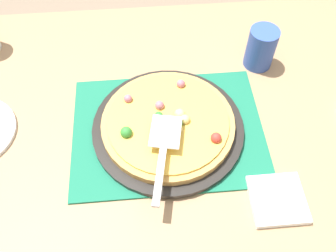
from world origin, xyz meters
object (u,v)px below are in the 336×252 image
object	(u,v)px
pizza_pan	(168,128)
pizza	(168,123)
pizza_server	(163,149)
cup_corner	(261,48)
napkin_stack	(277,200)

from	to	relation	value
pizza_pan	pizza	distance (m)	0.02
pizza	pizza_server	size ratio (longest dim) A/B	1.41
cup_corner	napkin_stack	distance (m)	0.43
pizza_server	napkin_stack	bearing A→B (deg)	154.67
cup_corner	napkin_stack	size ratio (longest dim) A/B	1.00
cup_corner	pizza_server	bearing A→B (deg)	46.08
pizza_server	napkin_stack	world-z (taller)	pizza_server
pizza	pizza_server	distance (m)	0.10
pizza_server	napkin_stack	size ratio (longest dim) A/B	1.95
pizza_pan	cup_corner	size ratio (longest dim) A/B	3.17
cup_corner	pizza_server	distance (m)	0.43
pizza_pan	napkin_stack	bearing A→B (deg)	136.87
pizza_pan	pizza	bearing A→B (deg)	-115.92
cup_corner	pizza	bearing A→B (deg)	37.40
cup_corner	pizza_server	size ratio (longest dim) A/B	0.51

